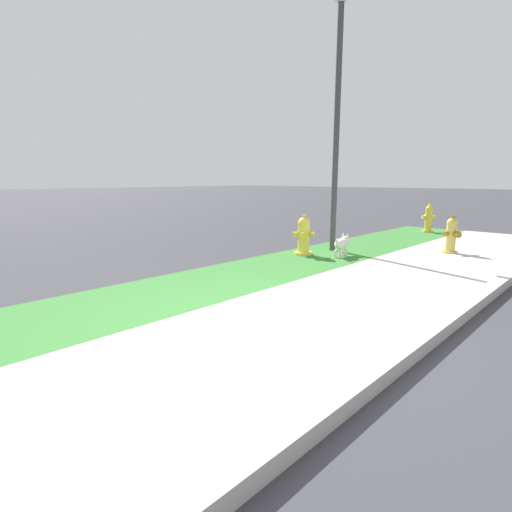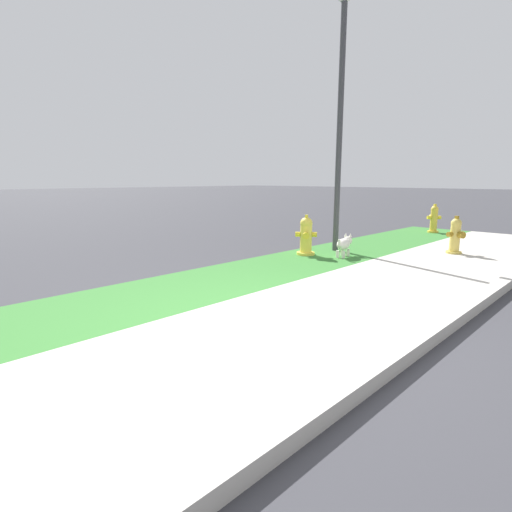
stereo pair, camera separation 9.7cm
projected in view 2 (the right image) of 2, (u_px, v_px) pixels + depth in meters
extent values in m
plane|color=#38383D|center=(277.00, 331.00, 3.71)|extent=(120.00, 120.00, 0.00)
cube|color=#BCB7AD|center=(277.00, 330.00, 3.71)|extent=(18.00, 2.05, 0.01)
cube|color=#387A33|center=(168.00, 292.00, 4.97)|extent=(18.00, 1.61, 0.01)
cube|color=#BCB7AD|center=(390.00, 363.00, 2.93)|extent=(18.00, 0.16, 0.12)
cylinder|color=gold|center=(454.00, 252.00, 7.52)|extent=(0.28, 0.28, 0.05)
cylinder|color=gold|center=(455.00, 237.00, 7.47)|extent=(0.18, 0.18, 0.53)
sphere|color=gold|center=(456.00, 223.00, 7.42)|extent=(0.19, 0.19, 0.19)
cube|color=olive|center=(457.00, 217.00, 7.40)|extent=(0.07, 0.07, 0.06)
cylinder|color=olive|center=(461.00, 234.00, 7.50)|extent=(0.12, 0.12, 0.09)
cylinder|color=olive|center=(450.00, 234.00, 7.41)|extent=(0.12, 0.12, 0.09)
cylinder|color=olive|center=(461.00, 235.00, 7.33)|extent=(0.15, 0.14, 0.12)
cylinder|color=gold|center=(433.00, 232.00, 10.49)|extent=(0.27, 0.27, 0.05)
cylinder|color=gold|center=(434.00, 220.00, 10.43)|extent=(0.18, 0.18, 0.56)
sphere|color=gold|center=(435.00, 209.00, 10.38)|extent=(0.18, 0.18, 0.18)
cube|color=yellow|center=(435.00, 205.00, 10.36)|extent=(0.08, 0.08, 0.06)
cylinder|color=yellow|center=(429.00, 217.00, 10.42)|extent=(0.13, 0.13, 0.09)
cylinder|color=yellow|center=(439.00, 217.00, 10.43)|extent=(0.13, 0.13, 0.09)
cylinder|color=yellow|center=(432.00, 217.00, 10.56)|extent=(0.16, 0.16, 0.12)
cylinder|color=yellow|center=(306.00, 253.00, 7.43)|extent=(0.33, 0.33, 0.05)
cylinder|color=yellow|center=(306.00, 238.00, 7.37)|extent=(0.22, 0.22, 0.54)
sphere|color=yellow|center=(306.00, 223.00, 7.32)|extent=(0.23, 0.23, 0.23)
cube|color=yellow|center=(307.00, 216.00, 7.30)|extent=(0.08, 0.08, 0.06)
cylinder|color=yellow|center=(314.00, 235.00, 7.34)|extent=(0.13, 0.13, 0.09)
cylinder|color=yellow|center=(298.00, 234.00, 7.38)|extent=(0.13, 0.13, 0.09)
cylinder|color=yellow|center=(306.00, 236.00, 7.21)|extent=(0.15, 0.16, 0.12)
ellipsoid|color=silver|center=(343.00, 244.00, 7.17)|extent=(0.42, 0.28, 0.20)
sphere|color=silver|center=(348.00, 241.00, 7.36)|extent=(0.16, 0.16, 0.16)
sphere|color=black|center=(349.00, 240.00, 7.42)|extent=(0.03, 0.03, 0.03)
cone|color=silver|center=(346.00, 235.00, 7.37)|extent=(0.07, 0.07, 0.07)
cone|color=silver|center=(350.00, 235.00, 7.32)|extent=(0.07, 0.07, 0.07)
cylinder|color=silver|center=(342.00, 252.00, 7.33)|extent=(0.06, 0.06, 0.13)
cylinder|color=silver|center=(348.00, 253.00, 7.27)|extent=(0.06, 0.06, 0.13)
cylinder|color=silver|center=(338.00, 254.00, 7.12)|extent=(0.06, 0.06, 0.13)
cylinder|color=silver|center=(343.00, 255.00, 7.07)|extent=(0.06, 0.06, 0.13)
cylinder|color=silver|center=(339.00, 242.00, 6.98)|extent=(0.05, 0.05, 0.11)
cylinder|color=#3D3D42|center=(340.00, 132.00, 7.45)|extent=(0.11, 0.11, 4.52)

